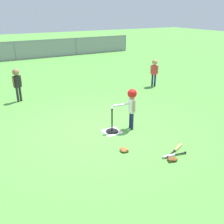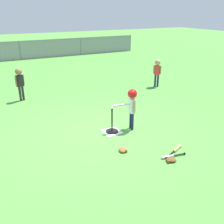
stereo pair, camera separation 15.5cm
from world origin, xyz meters
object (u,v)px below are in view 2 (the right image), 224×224
(baseball_on_tee, at_px, (112,108))
(batter_child, at_px, (132,101))
(glove_near_bats, at_px, (123,150))
(spare_bat_wood, at_px, (176,149))
(batting_tee, at_px, (112,128))
(spare_bat_silver, at_px, (170,156))
(fielder_deep_right, at_px, (20,80))
(glove_by_plate, at_px, (171,160))
(fielder_near_left, at_px, (157,70))

(baseball_on_tee, distance_m, batter_child, 0.54)
(glove_near_bats, bearing_deg, spare_bat_wood, -26.67)
(batting_tee, distance_m, spare_bat_wood, 1.72)
(spare_bat_silver, relative_size, spare_bat_wood, 0.85)
(spare_bat_silver, bearing_deg, baseball_on_tee, 107.43)
(batting_tee, height_order, batter_child, batter_child)
(fielder_deep_right, relative_size, glove_near_bats, 4.39)
(spare_bat_silver, distance_m, glove_near_bats, 1.04)
(batter_child, bearing_deg, glove_near_bats, -130.99)
(glove_by_plate, bearing_deg, spare_bat_silver, 57.65)
(batter_child, height_order, glove_by_plate, batter_child)
(fielder_deep_right, relative_size, spare_bat_silver, 1.99)
(batting_tee, bearing_deg, spare_bat_wood, -61.30)
(spare_bat_silver, xyz_separation_m, glove_near_bats, (-0.77, 0.70, 0.01))
(batting_tee, height_order, spare_bat_silver, batting_tee)
(batting_tee, relative_size, batter_child, 0.57)
(batter_child, relative_size, glove_near_bats, 4.25)
(batting_tee, relative_size, glove_near_bats, 2.42)
(fielder_deep_right, relative_size, glove_by_plate, 4.19)
(fielder_near_left, relative_size, glove_by_plate, 4.07)
(spare_bat_wood, height_order, glove_near_bats, glove_near_bats)
(batting_tee, xyz_separation_m, glove_by_plate, (0.44, -1.79, -0.06))
(batting_tee, height_order, fielder_near_left, fielder_near_left)
(spare_bat_silver, bearing_deg, spare_bat_wood, 28.11)
(batter_child, distance_m, fielder_near_left, 4.15)
(spare_bat_wood, height_order, glove_by_plate, glove_by_plate)
(spare_bat_wood, relative_size, glove_by_plate, 2.48)
(batter_child, distance_m, glove_near_bats, 1.38)
(fielder_near_left, bearing_deg, glove_near_bats, -135.05)
(batting_tee, height_order, spare_bat_wood, batting_tee)
(batter_child, xyz_separation_m, fielder_deep_right, (-2.15, 3.67, -0.05))
(batter_child, bearing_deg, batting_tee, 170.44)
(fielder_deep_right, bearing_deg, spare_bat_silver, -67.69)
(baseball_on_tee, bearing_deg, fielder_deep_right, 114.48)
(spare_bat_silver, distance_m, glove_by_plate, 0.15)
(batter_child, height_order, fielder_near_left, fielder_near_left)
(batting_tee, bearing_deg, baseball_on_tee, -90.00)
(baseball_on_tee, relative_size, glove_by_plate, 0.27)
(baseball_on_tee, bearing_deg, fielder_near_left, 38.37)
(fielder_near_left, bearing_deg, spare_bat_wood, -122.10)
(fielder_near_left, bearing_deg, fielder_deep_right, 171.19)
(fielder_near_left, bearing_deg, baseball_on_tee, -141.63)
(spare_bat_wood, bearing_deg, fielder_deep_right, 115.76)
(fielder_deep_right, bearing_deg, batter_child, -59.60)
(batting_tee, distance_m, spare_bat_silver, 1.75)
(fielder_near_left, bearing_deg, batting_tee, -141.63)
(batter_child, relative_size, glove_by_plate, 4.06)
(fielder_deep_right, relative_size, spare_bat_wood, 1.69)
(glove_near_bats, bearing_deg, glove_by_plate, -50.08)
(glove_by_plate, distance_m, glove_near_bats, 1.07)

